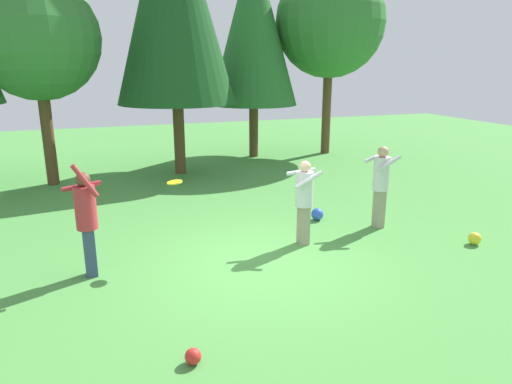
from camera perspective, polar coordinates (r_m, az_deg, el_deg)
The scene contains 11 objects.
ground_plane at distance 8.36m, azimuth 0.08°, elevation -8.68°, with size 40.00×40.00×0.00m, color #4C9342.
person_thrower at distance 8.00m, azimuth -20.08°, elevation -2.65°, with size 0.62×0.55×1.95m.
person_catcher at distance 10.16m, azimuth 15.08°, elevation 1.47°, with size 0.62×0.50×1.77m.
person_bystander at distance 8.93m, azimuth 5.93°, elevation -0.43°, with size 0.59×0.52×1.66m.
frisbee at distance 8.24m, azimuth -9.94°, elevation 1.19°, with size 0.30×0.30×0.05m.
ball_blue at distance 10.59m, azimuth 7.52°, elevation -2.71°, with size 0.28×0.28×0.28m, color blue.
ball_red at distance 5.85m, azimuth -7.72°, elevation -19.33°, with size 0.20×0.20×0.20m, color red.
ball_yellow at distance 10.07m, azimuth 25.22°, elevation -5.18°, with size 0.25×0.25×0.25m, color yellow.
tree_left at distance 14.50m, azimuth -25.32°, elevation 16.69°, with size 3.39×3.39×5.80m.
tree_far_right at distance 18.41m, azimuth 9.06°, elevation 19.83°, with size 4.04×4.04×6.91m.
tree_right at distance 17.50m, azimuth -0.31°, elevation 19.81°, with size 3.17×3.17×7.57m.
Camera 1 is at (-2.58, -7.17, 3.43)m, focal length 32.64 mm.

